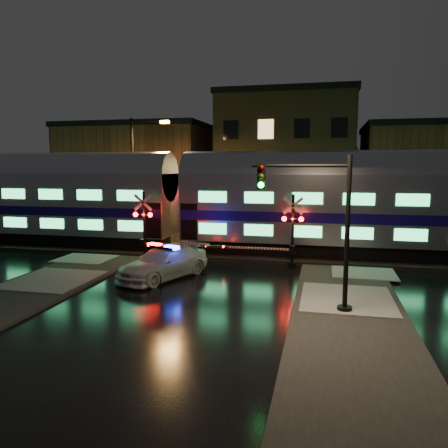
% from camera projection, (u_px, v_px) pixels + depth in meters
% --- Properties ---
extents(ground, '(120.00, 120.00, 0.00)m').
position_uv_depth(ground, '(207.00, 275.00, 21.43)').
color(ground, black).
rests_on(ground, ground).
extents(ballast, '(90.00, 4.20, 0.24)m').
position_uv_depth(ballast, '(228.00, 253.00, 26.25)').
color(ballast, black).
rests_on(ballast, ground).
extents(sidewalk_left, '(4.00, 20.00, 0.12)m').
position_uv_depth(sidewalk_left, '(6.00, 301.00, 17.06)').
color(sidewalk_left, '#2D2D2D').
rests_on(sidewalk_left, ground).
extents(sidewalk_right, '(4.00, 20.00, 0.12)m').
position_uv_depth(sidewalk_right, '(351.00, 328.00, 14.19)').
color(sidewalk_right, '#2D2D2D').
rests_on(sidewalk_right, ground).
extents(building_left, '(14.00, 10.00, 9.00)m').
position_uv_depth(building_left, '(140.00, 174.00, 44.98)').
color(building_left, brown).
rests_on(building_left, ground).
extents(building_mid, '(12.00, 11.00, 11.50)m').
position_uv_depth(building_mid, '(287.00, 162.00, 41.99)').
color(building_mid, brown).
rests_on(building_mid, ground).
extents(building_right, '(12.00, 10.00, 8.50)m').
position_uv_depth(building_right, '(433.00, 178.00, 38.83)').
color(building_right, brown).
rests_on(building_right, ground).
extents(train, '(51.00, 3.12, 5.92)m').
position_uv_depth(train, '(179.00, 198.00, 26.50)').
color(train, black).
rests_on(train, ballast).
extents(police_car, '(3.84, 5.43, 1.62)m').
position_uv_depth(police_car, '(163.00, 263.00, 20.70)').
color(police_car, silver).
rests_on(police_car, ground).
extents(crossing_signal_right, '(5.45, 0.64, 3.85)m').
position_uv_depth(crossing_signal_right, '(285.00, 238.00, 22.65)').
color(crossing_signal_right, black).
rests_on(crossing_signal_right, ground).
extents(crossing_signal_left, '(5.49, 0.64, 3.88)m').
position_uv_depth(crossing_signal_left, '(150.00, 233.00, 24.30)').
color(crossing_signal_left, black).
rests_on(crossing_signal_left, ground).
extents(traffic_light, '(3.67, 0.68, 5.68)m').
position_uv_depth(traffic_light, '(321.00, 230.00, 15.47)').
color(traffic_light, black).
rests_on(traffic_light, ground).
extents(streetlight, '(2.90, 0.30, 8.67)m').
position_uv_depth(streetlight, '(137.00, 170.00, 31.15)').
color(streetlight, black).
rests_on(streetlight, ground).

